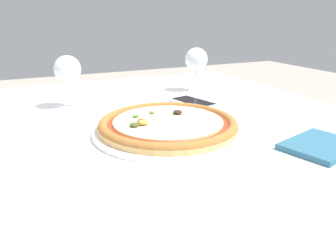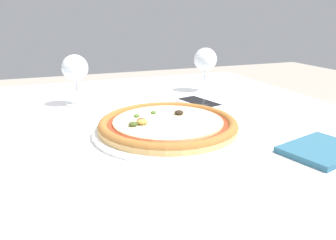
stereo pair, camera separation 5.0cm
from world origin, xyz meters
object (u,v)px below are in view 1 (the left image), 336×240
(pizza_plate, at_px, (168,125))
(cell_phone, at_px, (193,103))
(wine_glass_far_left, at_px, (69,70))
(dining_table, at_px, (88,158))
(wine_glass_far_right, at_px, (196,60))

(pizza_plate, bearing_deg, cell_phone, 48.03)
(pizza_plate, bearing_deg, wine_glass_far_left, 117.81)
(pizza_plate, bearing_deg, dining_table, 148.22)
(wine_glass_far_left, height_order, cell_phone, wine_glass_far_left)
(wine_glass_far_left, xyz_separation_m, cell_phone, (0.33, -0.12, -0.10))
(pizza_plate, xyz_separation_m, cell_phone, (0.17, 0.19, -0.01))
(dining_table, bearing_deg, wine_glass_far_left, 88.90)
(dining_table, height_order, wine_glass_far_left, wine_glass_far_left)
(pizza_plate, height_order, wine_glass_far_right, wine_glass_far_right)
(pizza_plate, height_order, wine_glass_far_left, wine_glass_far_left)
(cell_phone, bearing_deg, wine_glass_far_right, 58.66)
(wine_glass_far_left, height_order, wine_glass_far_right, same)
(wine_glass_far_right, distance_m, cell_phone, 0.21)
(wine_glass_far_right, xyz_separation_m, cell_phone, (-0.09, -0.16, -0.10))
(pizza_plate, xyz_separation_m, wine_glass_far_right, (0.26, 0.34, 0.09))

